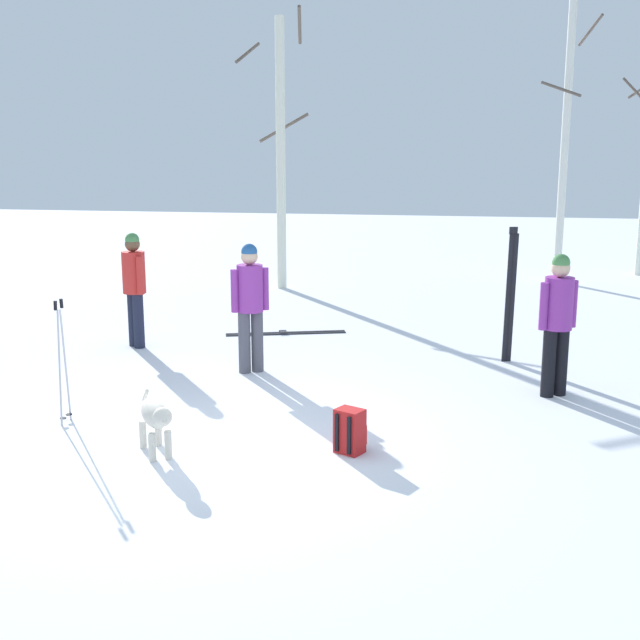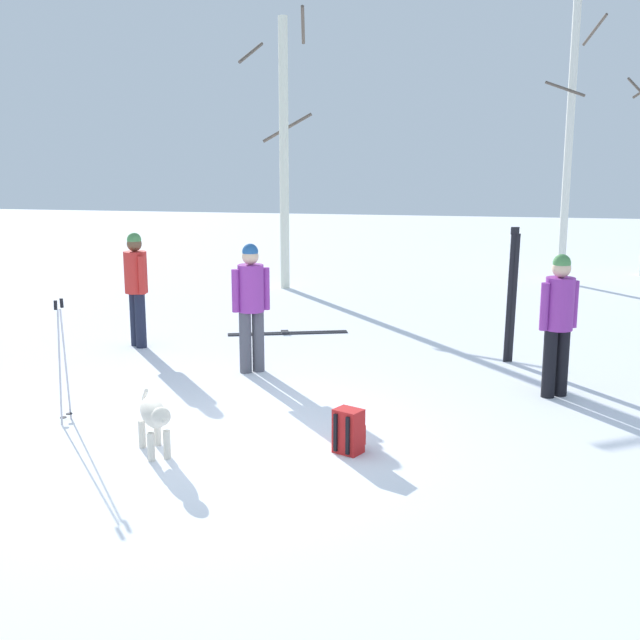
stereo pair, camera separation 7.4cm
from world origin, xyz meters
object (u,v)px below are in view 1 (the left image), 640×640
birch_tree_1 (567,119)px  birch_tree_0 (280,150)px  ski_pair_planted_0 (510,296)px  backpack_0 (350,431)px  person_3 (558,316)px  dog (155,417)px  ski_pair_lying_0 (286,333)px  person_0 (250,300)px  ski_poles_1 (62,358)px  person_1 (134,282)px

birch_tree_1 → birch_tree_0: bearing=-161.7°
ski_pair_planted_0 → backpack_0: (-1.63, -3.84, -0.72)m
birch_tree_0 → birch_tree_1: birch_tree_1 is taller
person_3 → dog: bearing=-145.3°
ski_pair_lying_0 → birch_tree_0: (-1.11, 4.31, 2.90)m
person_0 → birch_tree_0: (-1.19, 6.62, 1.93)m
dog → ski_poles_1: (-1.33, 0.71, 0.34)m
backpack_0 → person_3: bearing=47.4°
person_1 → backpack_0: (3.82, -3.67, -0.77)m
ski_pair_planted_0 → ski_poles_1: bearing=-143.4°
ski_pair_lying_0 → backpack_0: bearing=-69.8°
person_1 → dog: person_1 is taller
ski_poles_1 → birch_tree_1: bearing=60.7°
person_3 → dog: (-3.94, -2.73, -0.59)m
ski_pair_planted_0 → person_3: bearing=-72.5°
person_3 → dog: size_ratio=2.28×
person_0 → person_3: (3.86, -0.34, 0.00)m
person_0 → ski_pair_planted_0: ski_pair_planted_0 is taller
ski_pair_planted_0 → birch_tree_0: 7.35m
person_1 → birch_tree_1: birch_tree_1 is taller
backpack_0 → birch_tree_0: (-2.93, 9.26, 2.70)m
dog → backpack_0: size_ratio=1.71×
person_0 → ski_pair_lying_0: size_ratio=0.91×
backpack_0 → birch_tree_0: birch_tree_0 is taller
birch_tree_0 → person_0: bearing=-79.8°
person_0 → ski_pair_lying_0: (-0.08, 2.31, -0.97)m
ski_pair_lying_0 → backpack_0: backpack_0 is taller
ski_poles_1 → birch_tree_0: birch_tree_0 is taller
person_3 → person_0: bearing=175.0°
person_0 → backpack_0: bearing=-56.5°
ski_pair_lying_0 → backpack_0: (1.82, -4.95, 0.20)m
person_1 → birch_tree_0: size_ratio=0.30×
backpack_0 → birch_tree_1: 12.07m
person_0 → person_1: 2.32m
person_0 → birch_tree_1: bearing=61.2°
dog → birch_tree_1: size_ratio=0.11×
backpack_0 → birch_tree_1: size_ratio=0.06×
person_0 → ski_pair_planted_0: size_ratio=0.91×
ski_poles_1 → backpack_0: (3.16, -0.28, -0.51)m
ski_poles_1 → birch_tree_1: size_ratio=0.20×
ski_pair_lying_0 → birch_tree_1: size_ratio=0.27×
dog → birch_tree_0: bearing=96.5°
backpack_0 → person_1: bearing=136.1°
ski_pair_lying_0 → person_1: bearing=-147.3°
ski_pair_planted_0 → birch_tree_0: bearing=130.1°
ski_pair_planted_0 → backpack_0: 4.24m
person_3 → ski_pair_planted_0: (-0.49, 1.54, -0.04)m
birch_tree_0 → dog: bearing=-83.5°
person_1 → birch_tree_0: 5.98m
ski_pair_planted_0 → birch_tree_0: (-4.56, 5.42, 1.98)m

